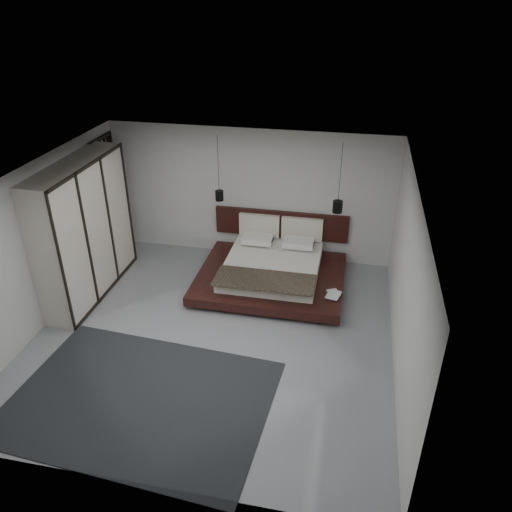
% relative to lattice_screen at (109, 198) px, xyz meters
% --- Properties ---
extents(floor, '(6.00, 6.00, 0.00)m').
position_rel_lattice_screen_xyz_m(floor, '(2.95, -2.45, -1.30)').
color(floor, gray).
rests_on(floor, ground).
extents(ceiling, '(6.00, 6.00, 0.00)m').
position_rel_lattice_screen_xyz_m(ceiling, '(2.95, -2.45, 1.50)').
color(ceiling, white).
rests_on(ceiling, wall_back).
extents(wall_back, '(6.00, 0.00, 6.00)m').
position_rel_lattice_screen_xyz_m(wall_back, '(2.95, 0.55, 0.10)').
color(wall_back, beige).
rests_on(wall_back, floor).
extents(wall_front, '(6.00, 0.00, 6.00)m').
position_rel_lattice_screen_xyz_m(wall_front, '(2.95, -5.45, 0.10)').
color(wall_front, beige).
rests_on(wall_front, floor).
extents(wall_left, '(0.00, 6.00, 6.00)m').
position_rel_lattice_screen_xyz_m(wall_left, '(-0.05, -2.45, 0.10)').
color(wall_left, beige).
rests_on(wall_left, floor).
extents(wall_right, '(0.00, 6.00, 6.00)m').
position_rel_lattice_screen_xyz_m(wall_right, '(5.95, -2.45, 0.10)').
color(wall_right, beige).
rests_on(wall_right, floor).
extents(lattice_screen, '(0.05, 0.90, 2.60)m').
position_rel_lattice_screen_xyz_m(lattice_screen, '(0.00, 0.00, 0.00)').
color(lattice_screen, black).
rests_on(lattice_screen, floor).
extents(bed, '(2.85, 2.42, 1.09)m').
position_rel_lattice_screen_xyz_m(bed, '(3.63, -0.55, -1.01)').
color(bed, black).
rests_on(bed, floor).
extents(book_lower, '(0.29, 0.32, 0.02)m').
position_rel_lattice_screen_xyz_m(book_lower, '(4.80, -1.21, -1.02)').
color(book_lower, '#99724C').
rests_on(book_lower, bed).
extents(book_upper, '(0.31, 0.37, 0.02)m').
position_rel_lattice_screen_xyz_m(book_upper, '(4.78, -1.24, -1.00)').
color(book_upper, '#99724C').
rests_on(book_upper, book_lower).
extents(pendant_left, '(0.17, 0.17, 1.31)m').
position_rel_lattice_screen_xyz_m(pendant_left, '(2.46, -0.09, 0.29)').
color(pendant_left, black).
rests_on(pendant_left, ceiling).
extents(pendant_right, '(0.19, 0.19, 1.37)m').
position_rel_lattice_screen_xyz_m(pendant_right, '(4.80, -0.09, 0.25)').
color(pendant_right, black).
rests_on(pendant_right, ceiling).
extents(wardrobe, '(0.62, 2.64, 2.59)m').
position_rel_lattice_screen_xyz_m(wardrobe, '(0.25, -1.54, -0.01)').
color(wardrobe, beige).
rests_on(wardrobe, floor).
extents(rug, '(3.88, 2.90, 0.02)m').
position_rel_lattice_screen_xyz_m(rug, '(2.33, -4.15, -1.29)').
color(rug, black).
rests_on(rug, floor).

